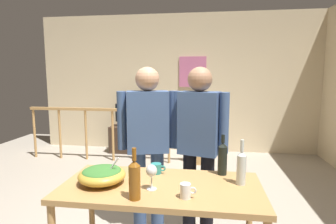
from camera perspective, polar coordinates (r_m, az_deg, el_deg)
name	(u,v)px	position (r m, az deg, el deg)	size (l,w,h in m)	color
back_wall	(176,83)	(5.71, 1.76, 6.00)	(5.76, 0.10, 2.81)	beige
framed_picture	(193,72)	(5.62, 5.19, 8.39)	(0.54, 0.03, 0.61)	#C96894
stair_railing	(138,127)	(4.96, -6.36, -3.21)	(3.22, 0.10, 1.03)	#B2844C
tv_console	(133,139)	(5.68, -7.42, -5.64)	(0.90, 0.40, 0.54)	#38281E
flat_screen_tv	(132,113)	(5.55, -7.60, -0.26)	(0.67, 0.12, 0.46)	black
serving_table	(161,196)	(2.07, -1.44, -17.10)	(1.44, 0.69, 0.80)	#B2844C
salad_bowl	(102,174)	(2.10, -13.66, -12.57)	(0.34, 0.34, 0.20)	gold
wine_glass	(152,172)	(1.92, -3.48, -12.41)	(0.08, 0.08, 0.18)	silver
wine_bottle_amber	(135,179)	(1.79, -7.02, -13.73)	(0.08, 0.08, 0.34)	brown
wine_bottle_clear	(241,167)	(2.07, 15.11, -11.04)	(0.07, 0.07, 0.33)	silver
wine_bottle_dark	(222,158)	(2.23, 11.34, -9.42)	(0.07, 0.07, 0.32)	black
mug_white	(186,191)	(1.82, 3.75, -16.15)	(0.11, 0.07, 0.10)	white
mug_teal	(156,168)	(2.24, -2.44, -11.74)	(0.12, 0.08, 0.08)	teal
person_standing_left	(148,136)	(2.69, -4.23, -5.12)	(0.57, 0.32, 1.66)	#3D5684
person_standing_right	(199,139)	(2.63, 6.50, -5.58)	(0.54, 0.31, 1.66)	black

